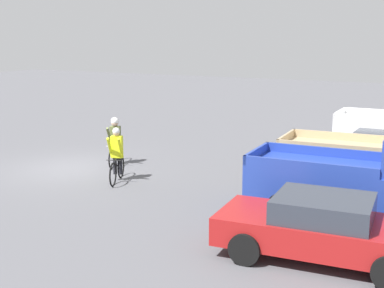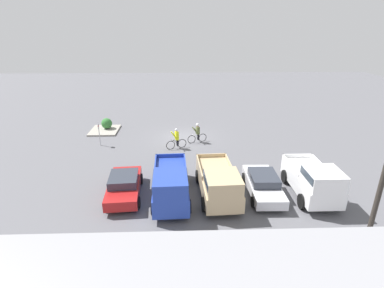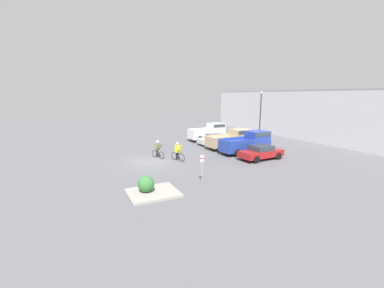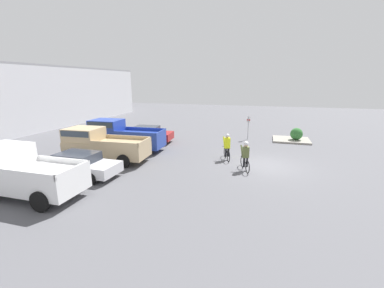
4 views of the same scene
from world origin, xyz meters
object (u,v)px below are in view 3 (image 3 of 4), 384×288
Objects in this scene: cyclist_0 at (178,151)px; shrub at (146,184)px; fire_lane_sign at (202,165)px; pickup_truck_0 at (209,132)px; sedan_1 at (261,152)px; sedan_0 at (216,139)px; pickup_truck_2 at (249,142)px; pickup_truck_1 at (232,139)px; lamppost at (260,111)px; cyclist_1 at (158,149)px.

cyclist_0 reaches higher than shrub.
fire_lane_sign is at bearing 94.99° from shrub.
pickup_truck_0 is 1.07× the size of sedan_1.
pickup_truck_2 is (5.58, 0.67, 0.49)m from sedan_0.
pickup_truck_1 is 3.07× the size of cyclist_0.
fire_lane_sign is at bearing -50.83° from lamppost.
lamppost is (-4.04, 7.40, 2.75)m from pickup_truck_1.
cyclist_1 is at bearing -67.84° from sedan_0.
pickup_truck_1 is 2.81m from pickup_truck_2.
cyclist_1 is 1.71× the size of shrub.
pickup_truck_1 reaches higher than fire_lane_sign.
cyclist_1 is at bearing -73.82° from lamppost.
pickup_truck_1 is 16.01m from shrub.
pickup_truck_1 is 12.68m from fire_lane_sign.
cyclist_0 is (-3.03, -7.37, 0.16)m from sedan_1.
cyclist_0 is at bearing 172.38° from fire_lane_sign.
pickup_truck_1 is at bearing 174.52° from sedan_1.
cyclist_1 is at bearing -176.75° from fire_lane_sign.
pickup_truck_2 is (8.38, 0.07, -0.03)m from pickup_truck_0.
pickup_truck_1 reaches higher than sedan_0.
pickup_truck_0 is at bearing 139.27° from shrub.
sedan_0 is 8.40m from sedan_1.
pickup_truck_2 is at bearing 88.48° from cyclist_0.
sedan_1 is 2.52× the size of cyclist_0.
shrub is at bearing -72.57° from sedan_1.
pickup_truck_0 is at bearing 124.22° from cyclist_1.
pickup_truck_1 is at bearing 126.40° from shrub.
fire_lane_sign is at bearing 3.25° from cyclist_1.
pickup_truck_0 is 17.19m from fire_lane_sign.
sedan_1 is (5.62, -0.54, -0.42)m from pickup_truck_1.
cyclist_1 reaches higher than sedan_1.
fire_lane_sign is 0.32× the size of lamppost.
pickup_truck_2 is 1.25× the size of sedan_1.
pickup_truck_0 is 0.73× the size of lamppost.
pickup_truck_0 is 0.88× the size of pickup_truck_1.
cyclist_0 is 2.25m from cyclist_1.
cyclist_0 is (-0.21, -8.07, -0.29)m from pickup_truck_2.
pickup_truck_1 is at bearing -0.97° from pickup_truck_0.
pickup_truck_0 is 8.38m from pickup_truck_2.
sedan_0 is 0.83× the size of pickup_truck_2.
sedan_0 is at bearing -12.23° from pickup_truck_0.
pickup_truck_1 is 3.10× the size of cyclist_1.
pickup_truck_0 reaches higher than sedan_1.
cyclist_0 reaches higher than cyclist_1.
pickup_truck_0 is 2.30× the size of fire_lane_sign.
pickup_truck_0 is 19.90m from shrub.
pickup_truck_0 is at bearing 176.76° from sedan_1.
pickup_truck_0 is at bearing -179.55° from pickup_truck_2.
sedan_1 is at bearing 113.10° from fire_lane_sign.
sedan_0 is 14.52m from fire_lane_sign.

